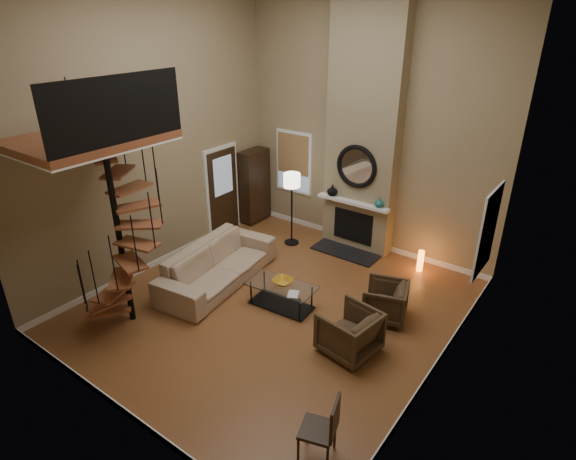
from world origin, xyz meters
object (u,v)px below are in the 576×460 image
Objects in this scene: sofa at (218,264)px; side_chair at (325,426)px; armchair_near at (389,302)px; floor_lamp at (292,186)px; hutch at (254,185)px; armchair_far at (353,334)px; accent_lamp at (420,261)px; coffee_table at (281,293)px.

side_chair is (3.91, -2.23, 0.13)m from sofa.
armchair_near is 0.43× the size of floor_lamp.
floor_lamp is at bearing -18.41° from hutch.
sofa is 3.69× the size of armchair_near.
armchair_near is (3.29, 0.86, -0.04)m from sofa.
armchair_near is 0.80× the size of side_chair.
armchair_far is (4.57, -3.07, -0.60)m from hutch.
sofa is 4.16m from accent_lamp.
sofa is at bearing -63.99° from hutch.
hutch is 2.44× the size of armchair_near.
sofa is 6.04× the size of accent_lamp.
side_chair is (5.25, -4.99, -0.42)m from hutch.
coffee_table is at bearing -95.39° from sofa.
coffee_table is 2.81m from floor_lamp.
floor_lamp reaches higher than armchair_near.
hutch is 5.04m from armchair_near.
hutch is 0.66× the size of sofa.
armchair_far is at bearing -40.07° from floor_lamp.
side_chair is at bearing -43.97° from coffee_table.
armchair_near reaches higher than coffee_table.
floor_lamp is at bearing -12.15° from sofa.
floor_lamp reaches higher than coffee_table.
side_chair is at bearing -6.15° from armchair_near.
armchair_far is 3.09m from accent_lamp.
sofa is at bearing -94.54° from floor_lamp.
armchair_near is 1.63× the size of accent_lamp.
hutch is at bearing 136.79° from coffee_table.
armchair_far reaches higher than coffee_table.
coffee_table is (1.53, 0.06, -0.11)m from sofa.
accent_lamp is (2.92, 0.52, -1.16)m from floor_lamp.
accent_lamp is at bearing -55.78° from sofa.
coffee_table is 2.90× the size of accent_lamp.
sofa reaches higher than coffee_table.
sofa is at bearing -177.78° from coffee_table.
hutch is 4.00m from coffee_table.
armchair_far reaches higher than armchair_near.
coffee_table is at bearing -82.89° from armchair_near.
armchair_far is 0.91× the size of side_chair.
accent_lamp is (-0.13, 3.08, -0.10)m from armchair_far.
sofa is 3.24m from armchair_far.
floor_lamp is (1.53, -0.51, 0.46)m from hutch.
sofa is 1.53m from coffee_table.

